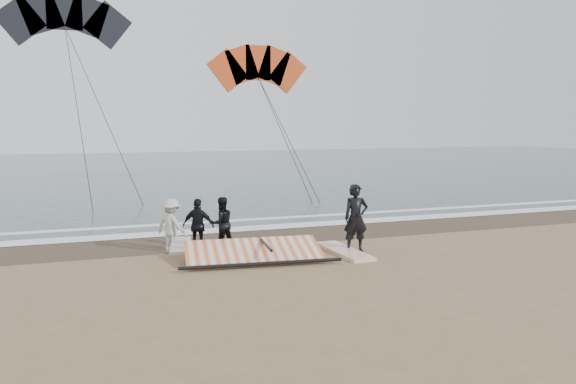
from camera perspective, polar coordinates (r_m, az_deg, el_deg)
name	(u,v)px	position (r m, az deg, el deg)	size (l,w,h in m)	color
ground	(318,271)	(13.92, 3.06, -8.02)	(120.00, 120.00, 0.00)	#8C704C
sea	(160,169)	(45.85, -12.89, 2.31)	(120.00, 54.00, 0.02)	#233838
wet_sand	(264,236)	(18.05, -2.42, -4.52)	(120.00, 2.80, 0.01)	#4C3D2B
foam_near	(252,228)	(19.37, -3.63, -3.67)	(120.00, 0.90, 0.01)	white
foam_far	(240,220)	(20.98, -4.90, -2.86)	(120.00, 0.45, 0.01)	white
man_main	(356,218)	(15.90, 6.91, -2.64)	(0.70, 0.46, 1.92)	black
board_white	(344,251)	(15.87, 5.69, -5.99)	(0.67, 2.40, 0.10)	white
board_cream	(181,245)	(16.87, -10.86, -5.32)	(0.58, 2.16, 0.09)	beige
trio_cluster	(195,225)	(16.01, -9.46, -3.33)	(2.36, 1.24, 1.54)	black
sail_rig	(250,253)	(14.98, -3.88, -6.18)	(4.13, 2.07, 0.49)	black
kite_red	(258,71)	(33.38, -3.05, 12.13)	(6.53, 4.56, 10.86)	#CA4117
kite_dark	(65,23)	(35.02, -21.72, 15.66)	(8.26, 5.59, 14.18)	black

